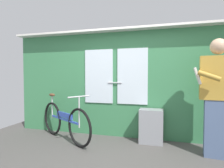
{
  "coord_description": "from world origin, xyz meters",
  "views": [
    {
      "loc": [
        0.73,
        -2.54,
        1.23
      ],
      "look_at": [
        -0.13,
        0.56,
        1.1
      ],
      "focal_mm": 29.6,
      "sensor_mm": 36.0,
      "label": 1
    }
  ],
  "objects": [
    {
      "name": "ground_plane",
      "position": [
        0.0,
        0.0,
        -0.02
      ],
      "size": [
        5.85,
        3.83,
        0.04
      ],
      "primitive_type": "cube",
      "color": "#474442"
    },
    {
      "name": "train_door_wall",
      "position": [
        -0.01,
        1.11,
        1.13
      ],
      "size": [
        4.85,
        0.28,
        2.16
      ],
      "color": "#387A4C",
      "rests_on": "ground_plane"
    },
    {
      "name": "bicycle_near_door",
      "position": [
        -1.09,
        0.6,
        0.37
      ],
      "size": [
        1.47,
        0.88,
        0.89
      ],
      "rotation": [
        0.0,
        0.0,
        -0.53
      ],
      "color": "black",
      "rests_on": "ground_plane"
    },
    {
      "name": "passenger_reading_newspaper",
      "position": [
        1.52,
        0.54,
        0.95
      ],
      "size": [
        0.61,
        0.54,
        1.79
      ],
      "rotation": [
        0.0,
        0.0,
        3.03
      ],
      "color": "slate",
      "rests_on": "ground_plane"
    },
    {
      "name": "trash_bin_by_wall",
      "position": [
        0.53,
        0.89,
        0.31
      ],
      "size": [
        0.43,
        0.28,
        0.62
      ],
      "primitive_type": "cube",
      "color": "gray",
      "rests_on": "ground_plane"
    }
  ]
}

